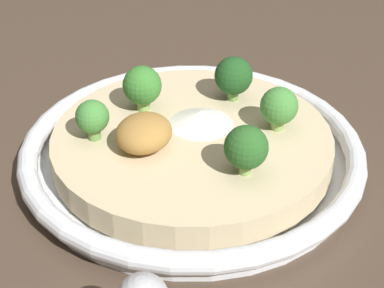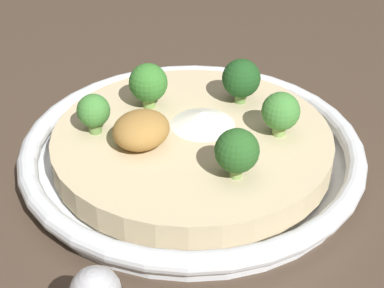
{
  "view_description": "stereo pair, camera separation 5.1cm",
  "coord_description": "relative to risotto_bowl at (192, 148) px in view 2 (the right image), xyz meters",
  "views": [
    {
      "loc": [
        0.38,
        0.2,
        0.31
      ],
      "look_at": [
        0.0,
        0.0,
        0.02
      ],
      "focal_mm": 55.0,
      "sensor_mm": 36.0,
      "label": 1
    },
    {
      "loc": [
        0.35,
        0.24,
        0.31
      ],
      "look_at": [
        0.0,
        0.0,
        0.02
      ],
      "focal_mm": 55.0,
      "sensor_mm": 36.0,
      "label": 2
    }
  ],
  "objects": [
    {
      "name": "crispy_onion_garnish",
      "position": [
        0.04,
        -0.02,
        0.03
      ],
      "size": [
        0.05,
        0.05,
        0.03
      ],
      "color": "#A37538",
      "rests_on": "risotto_bowl"
    },
    {
      "name": "broccoli_back",
      "position": [
        -0.04,
        0.06,
        0.04
      ],
      "size": [
        0.03,
        0.03,
        0.04
      ],
      "color": "#84A856",
      "rests_on": "risotto_bowl"
    },
    {
      "name": "risotto_bowl",
      "position": [
        0.0,
        0.0,
        0.0
      ],
      "size": [
        0.3,
        0.3,
        0.03
      ],
      "color": "silver",
      "rests_on": "ground_plane"
    },
    {
      "name": "cheese_sprinkle",
      "position": [
        -0.02,
        -0.0,
        0.02
      ],
      "size": [
        0.06,
        0.06,
        0.01
      ],
      "color": "white",
      "rests_on": "risotto_bowl"
    },
    {
      "name": "broccoli_back_left",
      "position": [
        -0.07,
        0.01,
        0.04
      ],
      "size": [
        0.04,
        0.04,
        0.04
      ],
      "color": "#668E47",
      "rests_on": "risotto_bowl"
    },
    {
      "name": "broccoli_front_right",
      "position": [
        0.05,
        -0.07,
        0.04
      ],
      "size": [
        0.03,
        0.03,
        0.04
      ],
      "color": "#668E47",
      "rests_on": "risotto_bowl"
    },
    {
      "name": "broccoli_back_right",
      "position": [
        0.03,
        0.06,
        0.04
      ],
      "size": [
        0.03,
        0.03,
        0.04
      ],
      "color": "#84A856",
      "rests_on": "risotto_bowl"
    },
    {
      "name": "broccoli_front",
      "position": [
        -0.01,
        -0.06,
        0.04
      ],
      "size": [
        0.04,
        0.04,
        0.04
      ],
      "color": "#759E4C",
      "rests_on": "risotto_bowl"
    },
    {
      "name": "ground_plane",
      "position": [
        0.0,
        0.0,
        -0.02
      ],
      "size": [
        6.0,
        6.0,
        0.0
      ],
      "primitive_type": "plane",
      "color": "#47382B"
    }
  ]
}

